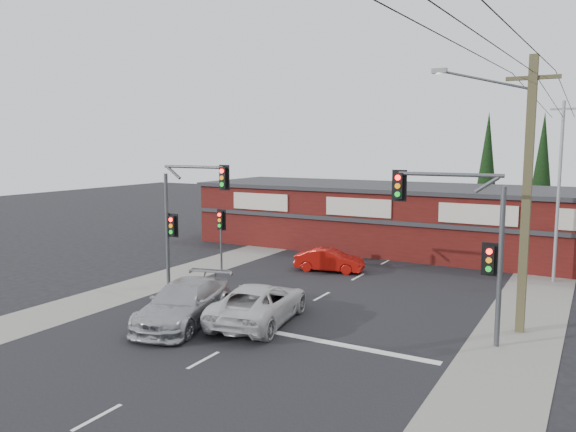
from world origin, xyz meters
The scene contains 18 objects.
ground centered at (0.00, 0.00, 0.00)m, with size 120.00×120.00×0.00m, color black.
road_strip centered at (0.00, 5.00, 0.01)m, with size 14.00×70.00×0.01m, color black.
verge_left centered at (-8.50, 5.00, 0.01)m, with size 3.00×70.00×0.02m, color gray.
verge_right centered at (8.50, 5.00, 0.01)m, with size 3.00×70.00×0.02m, color gray.
stop_line centered at (3.50, -1.50, 0.01)m, with size 6.50×0.35×0.01m, color silver.
white_suv centered at (-0.53, -0.71, 0.76)m, with size 2.53×5.49×1.53m, color silver.
silver_suv centered at (-2.97, -2.28, 0.81)m, with size 2.26×5.57×1.62m, color #A8AAAD.
red_sedan centered at (-1.89, 8.66, 0.62)m, with size 1.30×3.74×1.23m, color #A10F09.
lane_dashes centered at (0.00, 3.78, 0.01)m, with size 0.12×45.17×0.01m.
shop_building centered at (-0.99, 16.99, 2.13)m, with size 27.30×8.40×4.22m.
conifer_near centered at (3.50, 24.00, 5.48)m, with size 1.80×1.80×9.25m.
conifer_far centered at (7.00, 26.00, 5.48)m, with size 1.80×1.80×9.25m.
traffic_mast_left centered at (-6.43, 2.00, 3.93)m, with size 3.77×0.27×5.97m.
traffic_mast_right centered at (6.86, 1.00, 3.95)m, with size 3.96×0.27×5.97m.
pedestal_signal centered at (-7.20, 6.01, 2.41)m, with size 0.55×0.27×3.38m.
utility_pole centered at (8.36, 2.99, 5.40)m, with size 4.38×0.59×10.00m.
steel_pole centered at (9.00, 12.00, 4.70)m, with size 1.20×0.16×9.00m.
power_lines centered at (8.47, -2.47, 9.04)m, with size 2.01×29.00×1.22m.
Camera 1 is at (10.79, -18.67, 6.88)m, focal length 35.00 mm.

